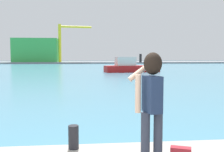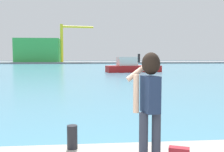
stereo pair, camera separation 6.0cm
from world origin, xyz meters
TOP-DOWN VIEW (x-y plane):
  - ground_plane at (0.00, 50.00)m, footprint 220.00×220.00m
  - harbor_water at (0.00, 52.00)m, footprint 140.00×100.00m
  - far_shore_dock at (0.00, 92.00)m, footprint 140.00×20.00m
  - person_photographer at (1.15, 0.96)m, footprint 0.53×0.54m
  - harbor_bollard at (-0.08, 1.77)m, footprint 0.19×0.19m
  - boat_moored at (6.57, 34.48)m, footprint 8.24×3.65m
  - warehouse_left at (-17.14, 90.87)m, footprint 14.97×10.27m
  - port_crane at (-7.12, 87.44)m, footprint 11.33×2.19m

SIDE VIEW (x-z plane):
  - ground_plane at x=0.00m, z-range 0.00..0.00m
  - harbor_water at x=0.00m, z-range 0.00..0.02m
  - far_shore_dock at x=0.00m, z-range 0.00..0.51m
  - harbor_bollard at x=-0.08m, z-range 0.53..0.96m
  - boat_moored at x=6.57m, z-range -0.32..1.86m
  - person_photographer at x=1.15m, z-range 0.73..2.47m
  - warehouse_left at x=-17.14m, z-range 0.51..8.58m
  - port_crane at x=-7.12m, z-range 2.16..14.99m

